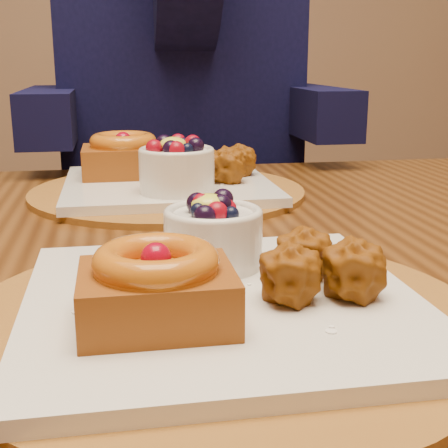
# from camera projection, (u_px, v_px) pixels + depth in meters

# --- Properties ---
(dining_table) EXTENTS (1.60, 0.90, 0.76)m
(dining_table) POSITION_uv_depth(u_px,v_px,m) (188.00, 305.00, 0.68)
(dining_table) COLOR #3B1F0A
(dining_table) RESTS_ON ground
(place_setting_near) EXTENTS (0.38, 0.38, 0.08)m
(place_setting_near) POSITION_uv_depth(u_px,v_px,m) (218.00, 292.00, 0.45)
(place_setting_near) COLOR brown
(place_setting_near) RESTS_ON dining_table
(place_setting_far) EXTENTS (0.38, 0.38, 0.09)m
(place_setting_far) POSITION_uv_depth(u_px,v_px,m) (165.00, 176.00, 0.86)
(place_setting_far) COLOR brown
(place_setting_far) RESTS_ON dining_table
(chair_far) EXTENTS (0.54, 0.54, 0.97)m
(chair_far) POSITION_uv_depth(u_px,v_px,m) (171.00, 242.00, 1.41)
(chair_far) COLOR black
(chair_far) RESTS_ON ground
(diner) EXTENTS (0.56, 0.53, 0.92)m
(diner) POSITION_uv_depth(u_px,v_px,m) (178.00, 36.00, 1.21)
(diner) COLOR black
(diner) RESTS_ON ground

